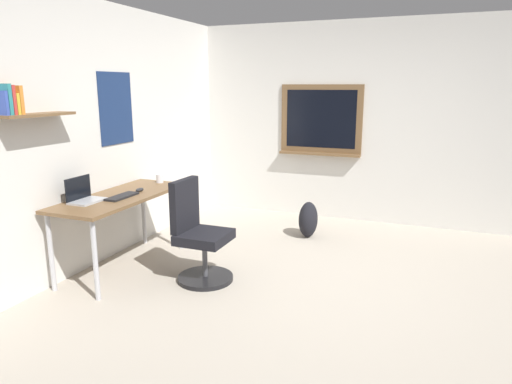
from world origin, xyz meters
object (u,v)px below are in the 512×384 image
at_px(laptop, 84,196).
at_px(desk, 121,203).
at_px(office_chair, 198,238).
at_px(coffee_mug, 160,178).
at_px(keyboard, 122,196).
at_px(backpack, 308,220).
at_px(computer_mouse, 140,190).

bearing_deg(laptop, desk, -23.38).
xyz_separation_m(office_chair, coffee_mug, (0.63, 0.81, 0.38)).
distance_m(desk, keyboard, 0.14).
xyz_separation_m(coffee_mug, backpack, (0.95, -1.43, -0.57)).
bearing_deg(backpack, office_chair, 158.75).
height_order(office_chair, coffee_mug, office_chair).
relative_size(desk, computer_mouse, 14.35).
distance_m(computer_mouse, coffee_mug, 0.44).
xyz_separation_m(desk, backpack, (1.60, -1.46, -0.45)).
bearing_deg(laptop, coffee_mug, -9.86).
bearing_deg(office_chair, desk, 90.97).
height_order(desk, office_chair, office_chair).
xyz_separation_m(desk, laptop, (-0.34, 0.15, 0.13)).
bearing_deg(office_chair, keyboard, 96.64).
distance_m(office_chair, keyboard, 0.84).
distance_m(office_chair, computer_mouse, 0.86).
xyz_separation_m(office_chair, computer_mouse, (0.19, 0.76, 0.35)).
bearing_deg(computer_mouse, backpack, -44.68).
xyz_separation_m(office_chair, keyboard, (-0.09, 0.76, 0.35)).
xyz_separation_m(computer_mouse, backpack, (1.40, -1.38, -0.55)).
height_order(office_chair, keyboard, office_chair).
height_order(desk, backpack, desk).
relative_size(desk, office_chair, 1.57).
bearing_deg(computer_mouse, office_chair, -104.07).
height_order(office_chair, computer_mouse, office_chair).
bearing_deg(desk, keyboard, -134.69).
height_order(keyboard, backpack, keyboard).
distance_m(keyboard, computer_mouse, 0.28).
height_order(keyboard, coffee_mug, coffee_mug).
bearing_deg(office_chair, laptop, 109.59).
xyz_separation_m(office_chair, laptop, (-0.35, 0.98, 0.39)).
distance_m(laptop, coffee_mug, 1.00).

